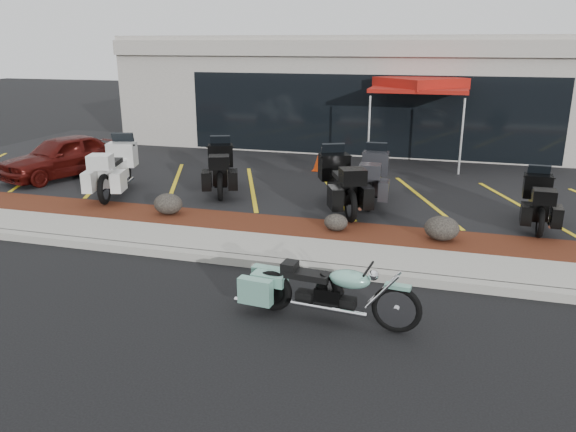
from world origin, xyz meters
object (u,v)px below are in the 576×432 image
(parked_car, at_px, (63,156))
(traffic_cone, at_px, (318,162))
(popup_canopy, at_px, (420,86))
(hero_cruiser, at_px, (397,302))
(touring_white, at_px, (124,160))

(parked_car, distance_m, traffic_cone, 7.24)
(popup_canopy, bearing_deg, hero_cruiser, -86.10)
(touring_white, relative_size, popup_canopy, 0.83)
(parked_car, height_order, popup_canopy, popup_canopy)
(traffic_cone, bearing_deg, hero_cruiser, -70.54)
(hero_cruiser, bearing_deg, parked_car, 153.72)
(hero_cruiser, height_order, traffic_cone, hero_cruiser)
(traffic_cone, height_order, popup_canopy, popup_canopy)
(parked_car, xyz_separation_m, popup_canopy, (9.37, 4.68, 1.79))
(hero_cruiser, bearing_deg, traffic_cone, 115.27)
(hero_cruiser, xyz_separation_m, traffic_cone, (-3.14, 8.89, -0.04))
(hero_cruiser, distance_m, touring_white, 9.49)
(parked_car, bearing_deg, traffic_cone, 42.79)
(traffic_cone, bearing_deg, popup_canopy, 36.40)
(touring_white, distance_m, parked_car, 2.31)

